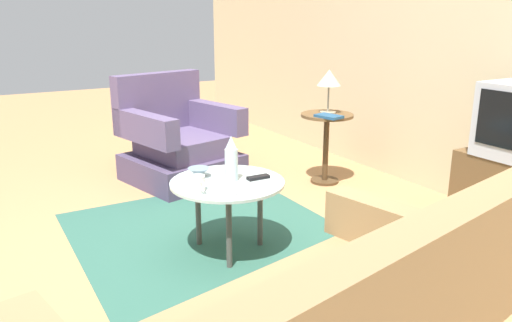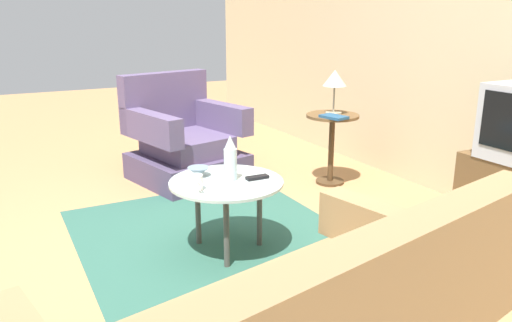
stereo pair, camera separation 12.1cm
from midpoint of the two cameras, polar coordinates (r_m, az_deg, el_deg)
ground_plane at (r=3.31m, az=-4.65°, el=-10.35°), size 16.00×16.00×0.00m
back_wall at (r=4.38m, az=24.28°, el=13.19°), size 9.00×0.12×2.70m
area_rug at (r=3.34m, az=-2.19°, el=-9.97°), size 2.42×1.75×0.00m
armchair at (r=4.72m, az=-7.45°, el=1.97°), size 1.03×1.06×0.96m
coffee_table at (r=3.18m, az=-2.25°, el=-3.06°), size 0.72×0.72×0.47m
side_table at (r=4.54m, az=9.30°, el=2.95°), size 0.46×0.46×0.63m
table_lamp at (r=4.46m, az=9.64°, el=8.94°), size 0.21×0.21×0.39m
vase at (r=3.14m, az=-1.81°, el=0.24°), size 0.08×0.08×0.28m
mug at (r=2.99m, az=-5.63°, el=-2.46°), size 0.13×0.08×0.09m
bowl at (r=3.26m, az=-5.45°, el=-1.22°), size 0.14×0.14×0.06m
tv_remote_dark at (r=3.19m, az=1.23°, el=-1.87°), size 0.05×0.15×0.02m
tv_remote_silver at (r=2.96m, az=-1.89°, el=-3.36°), size 0.15×0.10×0.02m
book at (r=4.34m, az=9.55°, el=4.92°), size 0.25×0.19×0.02m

